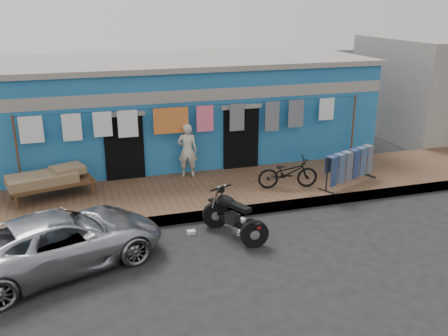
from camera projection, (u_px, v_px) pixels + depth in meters
ground at (250, 244)px, 11.07m from camera, size 80.00×80.00×0.00m
sidewalk at (213, 192)px, 13.75m from camera, size 28.00×3.00×0.25m
curb at (229, 212)px, 12.44m from camera, size 28.00×0.10×0.25m
building at (181, 108)px, 16.86m from camera, size 12.20×5.20×3.36m
clothesline at (189, 123)px, 14.24m from camera, size 10.06×0.06×2.10m
car at (62, 240)px, 9.99m from camera, size 4.57×3.21×1.18m
seated_person at (187, 150)px, 14.39m from camera, size 0.65×0.52×1.57m
bicycle at (288, 169)px, 13.58m from camera, size 1.71×0.86×1.06m
motorcycle at (234, 215)px, 11.27m from camera, size 1.81×2.10×1.08m
charpoy at (52, 184)px, 12.96m from camera, size 2.64×2.03×0.73m
jeans_rack at (349, 167)px, 13.90m from camera, size 2.36×1.91×0.99m
litter_a at (191, 232)px, 11.56m from camera, size 0.19×0.15×0.08m
litter_b at (242, 220)px, 12.20m from camera, size 0.20×0.19×0.08m
litter_c at (242, 233)px, 11.53m from camera, size 0.28×0.29×0.09m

